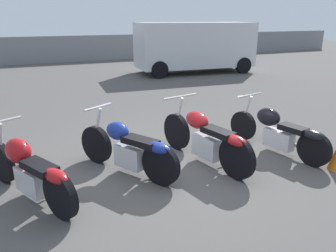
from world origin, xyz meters
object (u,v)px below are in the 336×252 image
(motorcycle_slot_3, at_px, (278,131))
(parked_van, at_px, (195,45))
(motorcycle_slot_1, at_px, (129,149))
(motorcycle_slot_2, at_px, (206,138))
(motorcycle_slot_0, at_px, (29,170))

(motorcycle_slot_3, xyz_separation_m, parked_van, (3.12, 8.78, 0.80))
(motorcycle_slot_1, height_order, motorcycle_slot_3, motorcycle_slot_1)
(motorcycle_slot_1, distance_m, parked_van, 10.33)
(motorcycle_slot_2, distance_m, motorcycle_slot_3, 1.43)
(motorcycle_slot_3, height_order, parked_van, parked_van)
(motorcycle_slot_1, height_order, motorcycle_slot_2, motorcycle_slot_2)
(motorcycle_slot_2, bearing_deg, motorcycle_slot_1, 161.95)
(motorcycle_slot_0, bearing_deg, motorcycle_slot_1, -18.82)
(motorcycle_slot_1, distance_m, motorcycle_slot_3, 2.74)
(motorcycle_slot_1, relative_size, parked_van, 0.34)
(motorcycle_slot_0, height_order, parked_van, parked_van)
(motorcycle_slot_1, distance_m, motorcycle_slot_2, 1.30)
(motorcycle_slot_2, bearing_deg, parked_van, 50.92)
(motorcycle_slot_0, xyz_separation_m, motorcycle_slot_3, (4.17, -0.10, -0.02))
(motorcycle_slot_2, bearing_deg, motorcycle_slot_3, -16.74)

